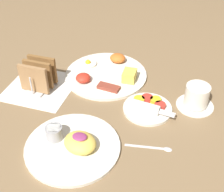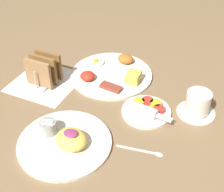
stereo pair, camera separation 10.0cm
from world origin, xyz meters
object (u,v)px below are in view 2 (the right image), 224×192
Objects in this scene: plate_condiments at (147,110)px; toast_rack at (44,70)px; plate_breakfast at (112,73)px; plate_foreground at (65,140)px; coffee_cup at (198,104)px.

plate_condiments is 1.45× the size of toast_rack.
plate_foreground is (0.02, -0.36, 0.00)m from plate_breakfast.
plate_foreground reaches higher than plate_breakfast.
plate_condiments is 0.64× the size of plate_foreground.
toast_rack is 0.97× the size of coffee_cup.
plate_foreground is 0.32m from toast_rack.
plate_foreground is 2.21× the size of coffee_cup.
toast_rack is (-0.38, 0.01, 0.04)m from plate_condiments.
toast_rack reaches higher than coffee_cup.
plate_breakfast is 1.76× the size of plate_condiments.
toast_rack is at bearing -173.42° from coffee_cup.
plate_breakfast is 1.12× the size of plate_foreground.
coffee_cup is (0.14, 0.07, 0.02)m from plate_condiments.
toast_rack reaches higher than plate_foreground.
plate_foreground is at bearing -126.37° from plate_condiments.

